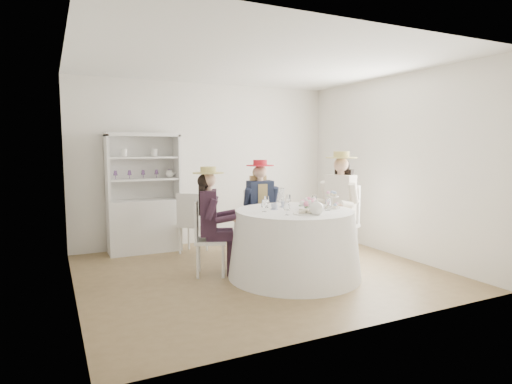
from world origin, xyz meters
name	(u,v)px	position (x,y,z in m)	size (l,w,h in m)	color
ground	(259,271)	(0.00, 0.00, 0.00)	(4.50, 4.50, 0.00)	brown
ceiling	(259,62)	(0.00, 0.00, 2.70)	(4.50, 4.50, 0.00)	white
wall_back	(208,164)	(0.00, 2.00, 1.35)	(4.50, 4.50, 0.00)	silver
wall_front	(361,181)	(0.00, -2.00, 1.35)	(4.50, 4.50, 0.00)	silver
wall_left	(70,175)	(-2.25, 0.00, 1.35)	(4.50, 4.50, 0.00)	silver
wall_right	(392,166)	(2.25, 0.00, 1.35)	(4.50, 4.50, 0.00)	silver
tea_table	(294,243)	(0.31, -0.37, 0.42)	(1.68, 1.68, 0.85)	white
hutch	(144,210)	(-1.14, 1.76, 0.66)	(1.22, 0.74, 1.85)	silver
side_table	(277,221)	(1.18, 1.68, 0.32)	(0.41, 0.41, 0.64)	silver
hatbox	(277,196)	(1.18, 1.68, 0.77)	(0.27, 0.27, 0.27)	black
guest_left	(211,214)	(-0.62, 0.15, 0.79)	(0.58, 0.53, 1.40)	silver
guest_mid	(261,202)	(0.37, 0.70, 0.82)	(0.53, 0.55, 1.45)	silver
guest_right	(339,199)	(1.30, 0.03, 0.89)	(0.66, 0.60, 1.58)	silver
spare_chair	(191,221)	(-0.52, 1.32, 0.51)	(0.55, 0.55, 0.94)	silver
teacup_a	(274,207)	(0.10, -0.22, 0.89)	(0.09, 0.09, 0.07)	white
teacup_b	(283,205)	(0.31, -0.08, 0.88)	(0.07, 0.07, 0.06)	white
teacup_c	(309,205)	(0.57, -0.29, 0.89)	(0.10, 0.10, 0.08)	white
flower_bowl	(311,207)	(0.52, -0.42, 0.88)	(0.21, 0.21, 0.05)	white
flower_arrangement	(310,203)	(0.49, -0.45, 0.95)	(0.20, 0.20, 0.07)	pink
table_teapot	(316,208)	(0.35, -0.80, 0.93)	(0.24, 0.17, 0.18)	white
sandwich_plate	(305,213)	(0.26, -0.69, 0.87)	(0.28, 0.28, 0.06)	white
cupcake_stand	(332,202)	(0.82, -0.45, 0.93)	(0.23, 0.23, 0.22)	white
stemware_set	(295,204)	(0.31, -0.37, 0.93)	(0.87, 0.88, 0.15)	white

